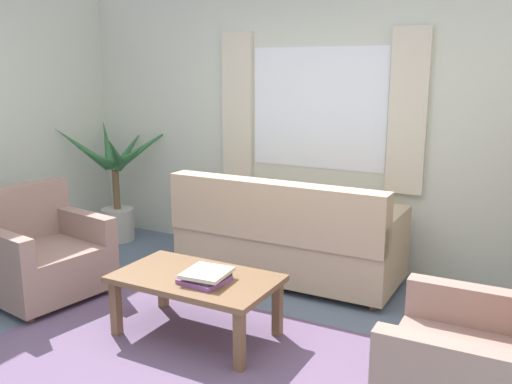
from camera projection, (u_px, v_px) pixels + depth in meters
The scene contains 10 objects.
ground_plane at pixel (180, 362), 3.50m from camera, with size 6.24×6.24×0.00m, color slate.
wall_back at pixel (320, 124), 5.15m from camera, with size 5.32×0.12×2.60m, color beige.
window_with_curtains at pixel (317, 109), 5.05m from camera, with size 1.98×0.07×1.40m.
area_rug at pixel (180, 361), 3.50m from camera, with size 2.61×1.80×0.01m, color #604C6B.
couch at pixel (286, 239), 4.77m from camera, with size 1.90×0.82×0.92m.
armchair_left at pixel (40, 253), 4.45m from camera, with size 0.94×0.96×0.88m.
armchair_right at pixel (484, 370), 2.74m from camera, with size 0.83×0.85×0.88m.
coffee_table at pixel (196, 284), 3.75m from camera, with size 1.10×0.64×0.44m.
book_stack_on_table at pixel (206, 276), 3.63m from camera, with size 0.31×0.32×0.07m.
potted_plant at pixel (116, 186), 5.85m from camera, with size 1.03×1.09×1.28m.
Camera 1 is at (1.93, -2.57, 1.82)m, focal length 38.86 mm.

